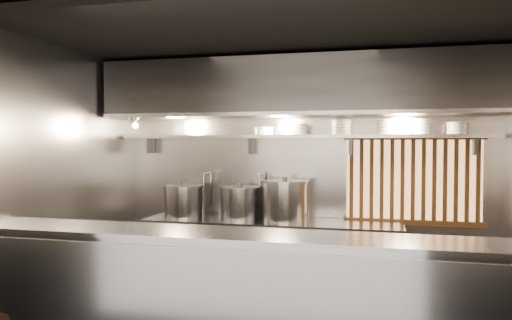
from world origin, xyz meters
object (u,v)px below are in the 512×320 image
at_px(pendant_bulb, 289,129).
at_px(stock_pot_left, 184,201).
at_px(stock_pot_right, 240,202).
at_px(heat_lamp, 134,121).
at_px(stock_pot_mid, 285,200).

bearing_deg(pendant_bulb, stock_pot_left, -177.32).
relative_size(pendant_bulb, stock_pot_right, 0.35).
xyz_separation_m(heat_lamp, stock_pot_right, (1.21, 0.32, -0.97)).
xyz_separation_m(heat_lamp, stock_pot_left, (0.51, 0.29, -0.97)).
xyz_separation_m(pendant_bulb, stock_pot_mid, (-0.04, -0.02, -0.83)).
xyz_separation_m(stock_pot_mid, stock_pot_right, (-0.54, -0.01, -0.04)).
bearing_deg(stock_pot_mid, stock_pot_right, -178.77).
xyz_separation_m(pendant_bulb, stock_pot_right, (-0.58, -0.03, -0.87)).
relative_size(heat_lamp, pendant_bulb, 1.87).
distance_m(heat_lamp, stock_pot_mid, 2.02).
height_order(stock_pot_left, stock_pot_mid, stock_pot_mid).
distance_m(heat_lamp, stock_pot_right, 1.59).
relative_size(stock_pot_mid, stock_pot_right, 1.18).
distance_m(stock_pot_mid, stock_pot_right, 0.55).
bearing_deg(heat_lamp, stock_pot_mid, 10.54).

